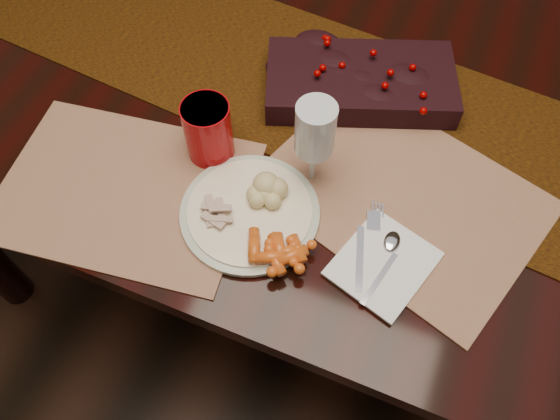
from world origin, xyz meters
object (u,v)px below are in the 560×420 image
at_px(dinner_plate, 250,212).
at_px(wine_glass, 314,147).
at_px(mashed_potatoes, 264,190).
at_px(turkey_shreds, 216,214).
at_px(red_cup, 208,131).
at_px(centerpiece, 361,79).
at_px(napkin, 383,264).
at_px(dining_table, 324,205).
at_px(baby_carrots, 274,253).
at_px(placemat_main, 402,195).

xyz_separation_m(dinner_plate, wine_glass, (0.07, 0.11, 0.08)).
xyz_separation_m(mashed_potatoes, wine_glass, (0.06, 0.08, 0.05)).
height_order(turkey_shreds, red_cup, red_cup).
xyz_separation_m(centerpiece, dinner_plate, (-0.09, -0.34, -0.03)).
distance_m(centerpiece, dinner_plate, 0.36).
bearing_deg(napkin, wine_glass, 162.64).
distance_m(dinner_plate, wine_glass, 0.16).
xyz_separation_m(mashed_potatoes, napkin, (0.23, -0.04, -0.03)).
height_order(dining_table, mashed_potatoes, mashed_potatoes).
distance_m(centerpiece, napkin, 0.38).
xyz_separation_m(red_cup, wine_glass, (0.19, 0.01, 0.03)).
bearing_deg(dining_table, dinner_plate, -100.70).
relative_size(dining_table, turkey_shreds, 27.91).
bearing_deg(baby_carrots, centerpiece, 88.09).
bearing_deg(placemat_main, mashed_potatoes, -135.56).
height_order(dining_table, wine_glass, wine_glass).
bearing_deg(napkin, dinner_plate, -163.89).
bearing_deg(red_cup, napkin, -15.96).
height_order(centerpiece, turkey_shreds, centerpiece).
bearing_deg(turkey_shreds, placemat_main, 31.81).
height_order(baby_carrots, turkey_shreds, baby_carrots).
bearing_deg(placemat_main, baby_carrots, -109.85).
bearing_deg(wine_glass, mashed_potatoes, -125.22).
bearing_deg(centerpiece, dining_table, -122.33).
height_order(napkin, wine_glass, wine_glass).
bearing_deg(turkey_shreds, wine_glass, 51.19).
relative_size(centerpiece, dinner_plate, 1.51).
relative_size(baby_carrots, wine_glass, 0.52).
relative_size(red_cup, wine_glass, 0.63).
bearing_deg(red_cup, dining_table, 48.18).
height_order(placemat_main, mashed_potatoes, mashed_potatoes).
height_order(mashed_potatoes, napkin, mashed_potatoes).
height_order(dining_table, napkin, napkin).
distance_m(napkin, wine_glass, 0.23).
distance_m(dinner_plate, red_cup, 0.17).
relative_size(dining_table, napkin, 11.33).
bearing_deg(centerpiece, turkey_shreds, -109.35).
height_order(mashed_potatoes, turkey_shreds, mashed_potatoes).
xyz_separation_m(placemat_main, red_cup, (-0.36, -0.04, 0.06)).
bearing_deg(napkin, centerpiece, 131.43).
relative_size(dinner_plate, turkey_shreds, 3.75).
bearing_deg(mashed_potatoes, baby_carrots, -59.28).
bearing_deg(dinner_plate, napkin, -1.30).
relative_size(dining_table, mashed_potatoes, 22.21).
bearing_deg(wine_glass, turkey_shreds, -128.81).
relative_size(dinner_plate, napkin, 1.52).
bearing_deg(turkey_shreds, centerpiece, 70.65).
xyz_separation_m(baby_carrots, napkin, (0.17, 0.06, -0.02)).
bearing_deg(red_cup, dinner_plate, -38.96).
height_order(placemat_main, dinner_plate, dinner_plate).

